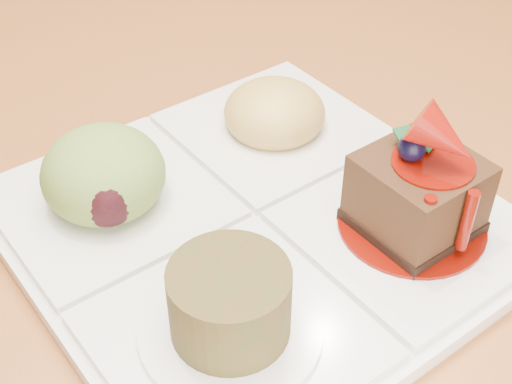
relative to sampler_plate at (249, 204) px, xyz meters
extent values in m
plane|color=#522817|center=(0.15, 0.72, -0.77)|extent=(6.00, 6.00, 0.00)
cube|color=white|center=(0.00, 0.00, -0.02)|extent=(0.38, 0.38, 0.01)
cube|color=white|center=(0.10, -0.04, -0.01)|extent=(0.18, 0.18, 0.01)
cube|color=white|center=(-0.03, -0.10, -0.01)|extent=(0.18, 0.18, 0.01)
cube|color=white|center=(-0.09, 0.04, -0.01)|extent=(0.18, 0.18, 0.01)
cube|color=white|center=(0.04, 0.09, -0.01)|extent=(0.18, 0.18, 0.01)
cylinder|color=#5B0903|center=(0.10, -0.04, 0.00)|extent=(0.09, 0.09, 0.00)
cube|color=black|center=(0.10, -0.04, 0.00)|extent=(0.09, 0.09, 0.01)
cube|color=#3A2110|center=(0.10, -0.04, 0.03)|extent=(0.09, 0.09, 0.04)
cylinder|color=#5B0903|center=(0.10, -0.04, 0.05)|extent=(0.05, 0.05, 0.00)
sphere|color=black|center=(0.09, -0.04, 0.06)|extent=(0.02, 0.02, 0.02)
cone|color=maroon|center=(0.10, -0.05, 0.07)|extent=(0.05, 0.05, 0.04)
cube|color=#11461F|center=(0.10, -0.03, 0.05)|extent=(0.02, 0.02, 0.01)
cube|color=#11461F|center=(0.09, -0.03, 0.05)|extent=(0.01, 0.02, 0.01)
cylinder|color=#5B0903|center=(0.09, -0.08, 0.03)|extent=(0.01, 0.01, 0.05)
cylinder|color=#5B0903|center=(0.11, -0.08, 0.03)|extent=(0.01, 0.01, 0.04)
cylinder|color=#5B0903|center=(0.06, -0.04, 0.03)|extent=(0.01, 0.01, 0.04)
cylinder|color=white|center=(-0.03, -0.10, 0.00)|extent=(0.10, 0.10, 0.00)
cylinder|color=#4D2D16|center=(-0.03, -0.10, 0.02)|extent=(0.07, 0.07, 0.04)
cylinder|color=#3F280D|center=(-0.03, -0.10, 0.04)|extent=(0.05, 0.05, 0.00)
ellipsoid|color=olive|center=(-0.09, 0.04, 0.02)|extent=(0.08, 0.08, 0.06)
ellipsoid|color=black|center=(-0.09, 0.01, 0.02)|extent=(0.04, 0.03, 0.04)
ellipsoid|color=#C49346|center=(0.04, 0.09, 0.01)|extent=(0.08, 0.08, 0.05)
cube|color=#DF4E10|center=(0.06, 0.09, 0.01)|extent=(0.02, 0.02, 0.02)
cube|color=#507319|center=(0.05, 0.11, 0.01)|extent=(0.02, 0.02, 0.02)
cube|color=#DF4E10|center=(0.03, 0.10, 0.01)|extent=(0.02, 0.02, 0.02)
cube|color=#507319|center=(0.03, 0.08, 0.01)|extent=(0.02, 0.02, 0.02)
cube|color=#DF4E10|center=(0.04, 0.07, 0.01)|extent=(0.02, 0.02, 0.02)
cube|color=#507319|center=(0.06, 0.08, 0.01)|extent=(0.02, 0.02, 0.02)
camera|label=1|loc=(-0.08, -0.34, 0.31)|focal=50.00mm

